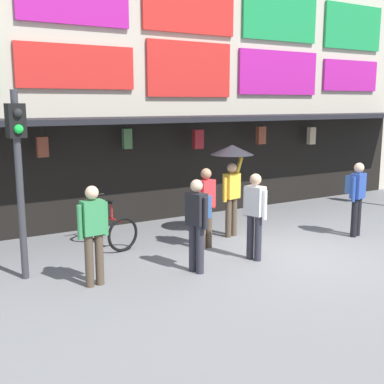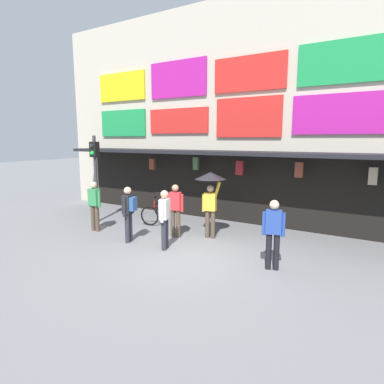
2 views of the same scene
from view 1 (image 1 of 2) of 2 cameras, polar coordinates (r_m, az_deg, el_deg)
name	(u,v)px [view 1 (image 1 of 2)]	position (r m, az deg, el deg)	size (l,w,h in m)	color
ground_plane	(290,254)	(10.04, 11.39, -7.12)	(80.00, 80.00, 0.00)	slate
shopfront	(178,65)	(13.34, -1.64, 14.60)	(18.00, 2.60, 8.00)	beige
traffic_light_near	(18,155)	(8.55, -19.70, 4.11)	(0.30, 0.34, 3.20)	#38383D
bicycle_parked	(108,228)	(10.44, -9.84, -4.13)	(0.94, 1.28, 1.05)	black
pedestrian_in_purple	(197,218)	(8.58, 0.64, -3.11)	(0.42, 0.52, 1.68)	#2D2D38
pedestrian_with_umbrella	(232,164)	(10.81, 4.70, 3.23)	(0.96, 0.96, 2.08)	brown
pedestrian_in_white	(93,230)	(8.10, -11.50, -4.39)	(0.53, 0.24, 1.68)	brown
pedestrian_in_green	(255,212)	(9.33, 7.36, -2.31)	(0.31, 0.51, 1.68)	#2D2D38
pedestrian_in_black	(206,204)	(9.99, 1.63, -1.38)	(0.52, 0.30, 1.68)	brown
pedestrian_in_red	(356,193)	(11.53, 18.70, -0.16)	(0.51, 0.42, 1.68)	black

